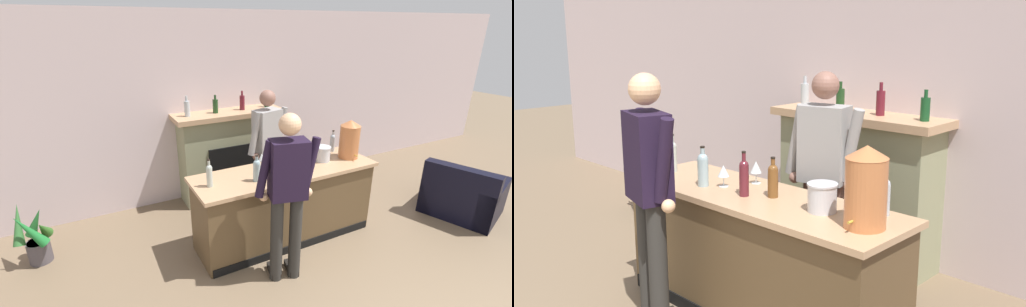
{
  "view_description": "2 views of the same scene",
  "coord_description": "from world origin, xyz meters",
  "views": [
    {
      "loc": [
        -2.19,
        -0.63,
        2.56
      ],
      "look_at": [
        -0.33,
        2.97,
        1.01
      ],
      "focal_mm": 24.0,
      "sensor_mm": 36.0,
      "label": 1
    },
    {
      "loc": [
        2.56,
        -0.2,
        2.1
      ],
      "look_at": [
        -0.38,
        2.86,
        1.14
      ],
      "focal_mm": 40.0,
      "sensor_mm": 36.0,
      "label": 2
    }
  ],
  "objects": [
    {
      "name": "copper_dispenser",
      "position": [
        0.76,
        2.48,
        1.18
      ],
      "size": [
        0.26,
        0.29,
        0.5
      ],
      "color": "#BE6E3E",
      "rests_on": "bar_counter"
    },
    {
      "name": "wall_back_panel",
      "position": [
        0.0,
        4.17,
        1.38
      ],
      "size": [
        12.0,
        0.07,
        2.75
      ],
      "color": "beige",
      "rests_on": "ground_plane"
    },
    {
      "name": "bar_counter",
      "position": [
        -0.16,
        2.51,
        0.47
      ],
      "size": [
        2.28,
        0.7,
        0.94
      ],
      "color": "brown",
      "rests_on": "ground_plane"
    },
    {
      "name": "potted_plant_corner",
      "position": [
        -2.9,
        3.37,
        0.33
      ],
      "size": [
        0.4,
        0.4,
        0.73
      ],
      "color": "#4D464B",
      "rests_on": "ground_plane"
    },
    {
      "name": "person_bartender",
      "position": [
        -0.07,
        3.14,
        0.98
      ],
      "size": [
        0.65,
        0.37,
        1.77
      ],
      "color": "brown",
      "rests_on": "ground_plane"
    },
    {
      "name": "wine_bottle_merlot_tall",
      "position": [
        -0.05,
        2.55,
        1.06
      ],
      "size": [
        0.07,
        0.07,
        0.29
      ],
      "color": "brown",
      "rests_on": "bar_counter"
    },
    {
      "name": "person_customer",
      "position": [
        -0.54,
        1.88,
        1.01
      ],
      "size": [
        0.64,
        0.37,
        1.81
      ],
      "color": "#2B2926",
      "rests_on": "ground_plane"
    },
    {
      "name": "wine_bottle_rose_blush",
      "position": [
        0.72,
        2.76,
        1.07
      ],
      "size": [
        0.07,
        0.07,
        0.29
      ],
      "color": "#AAB5C1",
      "rests_on": "bar_counter"
    },
    {
      "name": "ice_bucket_steel",
      "position": [
        0.39,
        2.54,
        1.03
      ],
      "size": [
        0.2,
        0.2,
        0.19
      ],
      "color": "silver",
      "rests_on": "bar_counter"
    },
    {
      "name": "fireplace_stone",
      "position": [
        -0.3,
        3.91,
        0.69
      ],
      "size": [
        1.64,
        0.52,
        1.64
      ],
      "color": "gray",
      "rests_on": "ground_plane"
    },
    {
      "name": "wine_bottle_cabernet_heavy",
      "position": [
        -1.12,
        2.5,
        1.07
      ],
      "size": [
        0.07,
        0.07,
        0.31
      ],
      "color": "#B0BCB2",
      "rests_on": "bar_counter"
    },
    {
      "name": "wine_bottle_riesling_slim",
      "position": [
        -0.21,
        2.43,
        1.08
      ],
      "size": [
        0.07,
        0.07,
        0.32
      ],
      "color": "#5B1E27",
      "rests_on": "bar_counter"
    },
    {
      "name": "wine_glass_front_left",
      "position": [
        -0.38,
        2.71,
        1.06
      ],
      "size": [
        0.09,
        0.09,
        0.17
      ],
      "color": "silver",
      "rests_on": "bar_counter"
    },
    {
      "name": "wine_glass_near_bucket",
      "position": [
        -0.49,
        2.49,
        1.05
      ],
      "size": [
        0.09,
        0.09,
        0.16
      ],
      "color": "silver",
      "rests_on": "bar_counter"
    },
    {
      "name": "wine_bottle_chardonnay_pale",
      "position": [
        -0.61,
        2.4,
        1.07
      ],
      "size": [
        0.08,
        0.08,
        0.3
      ],
      "color": "#9DBAC4",
      "rests_on": "bar_counter"
    }
  ]
}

